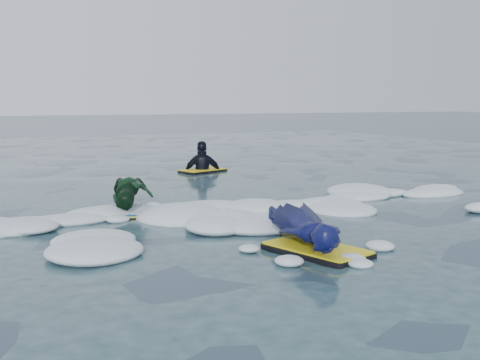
# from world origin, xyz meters

# --- Properties ---
(ground) EXTENTS (120.00, 120.00, 0.00)m
(ground) POSITION_xyz_m (0.00, 0.00, 0.00)
(ground) COLOR #1C3A43
(ground) RESTS_ON ground
(foam_band) EXTENTS (12.00, 3.10, 0.30)m
(foam_band) POSITION_xyz_m (0.00, 1.03, 0.00)
(foam_band) COLOR white
(foam_band) RESTS_ON ground
(prone_woman_unit) EXTENTS (0.99, 1.81, 0.45)m
(prone_woman_unit) POSITION_xyz_m (0.91, -1.07, 0.23)
(prone_woman_unit) COLOR black
(prone_woman_unit) RESTS_ON ground
(prone_child_unit) EXTENTS (1.03, 1.46, 0.52)m
(prone_child_unit) POSITION_xyz_m (-0.36, 1.80, 0.27)
(prone_child_unit) COLOR black
(prone_child_unit) RESTS_ON ground
(waiting_rider_unit) EXTENTS (1.18, 0.91, 1.57)m
(waiting_rider_unit) POSITION_xyz_m (2.30, 6.07, -0.06)
(waiting_rider_unit) COLOR black
(waiting_rider_unit) RESTS_ON ground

